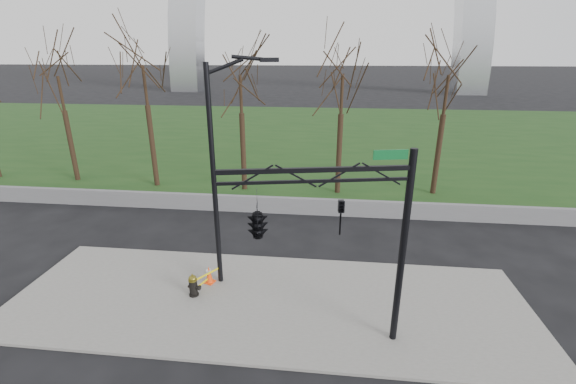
# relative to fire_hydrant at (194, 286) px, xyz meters

# --- Properties ---
(ground) EXTENTS (500.00, 500.00, 0.00)m
(ground) POSITION_rel_fire_hydrant_xyz_m (2.64, 0.01, -0.49)
(ground) COLOR black
(ground) RESTS_ON ground
(sidewalk) EXTENTS (18.00, 6.00, 0.10)m
(sidewalk) POSITION_rel_fire_hydrant_xyz_m (2.64, 0.01, -0.44)
(sidewalk) COLOR slate
(sidewalk) RESTS_ON ground
(grass_strip) EXTENTS (120.00, 40.00, 0.06)m
(grass_strip) POSITION_rel_fire_hydrant_xyz_m (2.64, 30.01, -0.46)
(grass_strip) COLOR #183814
(grass_strip) RESTS_ON ground
(guardrail) EXTENTS (60.00, 0.30, 0.90)m
(guardrail) POSITION_rel_fire_hydrant_xyz_m (2.64, 8.01, -0.04)
(guardrail) COLOR #59595B
(guardrail) RESTS_ON ground
(tree_row) EXTENTS (33.43, 4.00, 8.11)m
(tree_row) POSITION_rel_fire_hydrant_xyz_m (-3.64, 12.01, 3.56)
(tree_row) COLOR black
(tree_row) RESTS_ON ground
(fire_hydrant) EXTENTS (0.53, 0.35, 0.85)m
(fire_hydrant) POSITION_rel_fire_hydrant_xyz_m (0.00, 0.00, 0.00)
(fire_hydrant) COLOR black
(fire_hydrant) RESTS_ON sidewalk
(traffic_cone) EXTENTS (0.44, 0.44, 0.68)m
(traffic_cone) POSITION_rel_fire_hydrant_xyz_m (0.30, 0.85, -0.05)
(traffic_cone) COLOR #FF430D
(traffic_cone) RESTS_ON sidewalk
(street_light) EXTENTS (2.32, 0.89, 8.21)m
(street_light) POSITION_rel_fire_hydrant_xyz_m (0.90, 1.10, 4.20)
(street_light) COLOR black
(street_light) RESTS_ON ground
(traffic_signal_mast) EXTENTS (5.01, 2.54, 6.00)m
(traffic_signal_mast) POSITION_rel_fire_hydrant_xyz_m (3.57, -2.08, 3.65)
(traffic_signal_mast) COLOR black
(traffic_signal_mast) RESTS_ON ground
(caution_tape) EXTENTS (0.70, 1.03, 0.44)m
(caution_tape) POSITION_rel_fire_hydrant_xyz_m (0.25, 0.48, 0.02)
(caution_tape) COLOR yellow
(caution_tape) RESTS_ON ground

